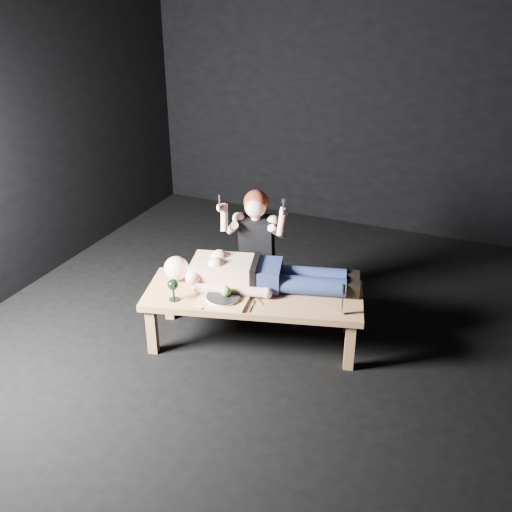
% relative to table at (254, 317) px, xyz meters
% --- Properties ---
extents(ground, '(5.00, 5.00, 0.00)m').
position_rel_table_xyz_m(ground, '(0.16, 0.21, -0.23)').
color(ground, black).
rests_on(ground, ground).
extents(back_wall, '(5.00, 0.00, 5.00)m').
position_rel_table_xyz_m(back_wall, '(0.16, 2.71, 1.27)').
color(back_wall, black).
rests_on(back_wall, ground).
extents(table, '(1.80, 1.06, 0.45)m').
position_rel_table_xyz_m(table, '(0.00, 0.00, 0.00)').
color(table, '#AF7044').
rests_on(table, ground).
extents(lying_man, '(1.73, 0.93, 0.26)m').
position_rel_table_xyz_m(lying_man, '(0.01, 0.14, 0.35)').
color(lying_man, '#D2A58C').
rests_on(lying_man, table).
extents(kneeling_woman, '(0.75, 0.81, 1.16)m').
position_rel_table_xyz_m(kneeling_woman, '(-0.19, 0.53, 0.35)').
color(kneeling_woman, black).
rests_on(kneeling_woman, ground).
extents(serving_tray, '(0.42, 0.33, 0.02)m').
position_rel_table_xyz_m(serving_tray, '(-0.17, -0.20, 0.24)').
color(serving_tray, tan).
rests_on(serving_tray, table).
extents(plate, '(0.29, 0.29, 0.02)m').
position_rel_table_xyz_m(plate, '(-0.17, -0.20, 0.26)').
color(plate, white).
rests_on(plate, serving_tray).
extents(apple, '(0.08, 0.08, 0.08)m').
position_rel_table_xyz_m(apple, '(-0.14, -0.19, 0.31)').
color(apple, green).
rests_on(apple, plate).
extents(goblet, '(0.11, 0.11, 0.18)m').
position_rel_table_xyz_m(goblet, '(-0.52, -0.34, 0.31)').
color(goblet, black).
rests_on(goblet, table).
extents(fork_flat, '(0.04, 0.18, 0.01)m').
position_rel_table_xyz_m(fork_flat, '(-0.27, -0.30, 0.23)').
color(fork_flat, '#B2B2B7').
rests_on(fork_flat, table).
extents(knife_flat, '(0.04, 0.18, 0.01)m').
position_rel_table_xyz_m(knife_flat, '(0.07, -0.19, 0.23)').
color(knife_flat, '#B2B2B7').
rests_on(knife_flat, table).
extents(spoon_flat, '(0.14, 0.14, 0.01)m').
position_rel_table_xyz_m(spoon_flat, '(0.07, -0.08, 0.23)').
color(spoon_flat, '#B2B2B7').
rests_on(spoon_flat, table).
extents(carving_knife, '(0.04, 0.04, 0.25)m').
position_rel_table_xyz_m(carving_knife, '(0.72, -0.03, 0.35)').
color(carving_knife, '#B2B2B7').
rests_on(carving_knife, table).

